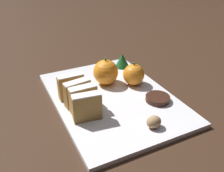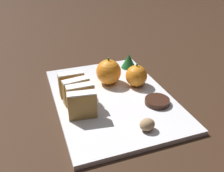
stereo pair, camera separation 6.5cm
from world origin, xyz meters
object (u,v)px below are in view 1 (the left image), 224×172
at_px(walnut, 154,122).
at_px(chocolate_cookie, 158,98).
at_px(orange_far, 106,72).
at_px(orange_near, 134,75).

height_order(walnut, chocolate_cookie, walnut).
bearing_deg(orange_far, chocolate_cookie, -60.76).
relative_size(orange_far, chocolate_cookie, 1.27).
xyz_separation_m(orange_far, walnut, (0.01, -0.23, -0.02)).
height_order(orange_near, chocolate_cookie, orange_near).
distance_m(orange_far, walnut, 0.23).
bearing_deg(chocolate_cookie, orange_near, 96.32).
distance_m(orange_near, walnut, 0.20).
bearing_deg(orange_near, chocolate_cookie, -83.68).
bearing_deg(orange_far, orange_near, -29.86).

